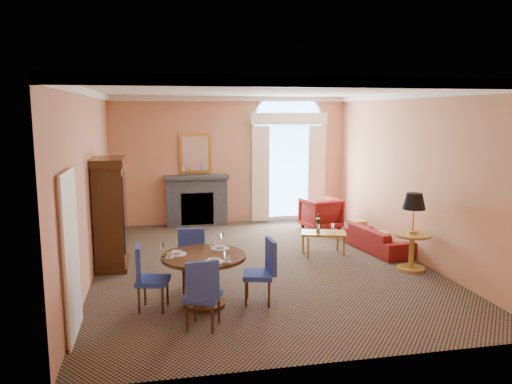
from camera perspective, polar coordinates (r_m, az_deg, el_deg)
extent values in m
plane|color=#101733|center=(9.42, 0.61, -8.31)|extent=(7.50, 7.50, 0.00)
cube|color=tan|center=(12.73, -2.91, 3.63)|extent=(6.00, 0.04, 3.20)
cube|color=tan|center=(8.94, -18.54, 0.78)|extent=(0.04, 7.50, 3.20)
cube|color=tan|center=(10.12, 17.48, 1.77)|extent=(0.04, 7.50, 3.20)
cube|color=silver|center=(8.99, 0.65, 11.53)|extent=(6.00, 7.50, 0.04)
cube|color=white|center=(8.98, 0.65, 11.15)|extent=(6.00, 7.50, 0.12)
cube|color=white|center=(6.72, -20.40, -6.98)|extent=(0.08, 0.90, 2.06)
cube|color=#3F454A|center=(12.57, -6.80, -1.09)|extent=(1.50, 0.40, 1.20)
cube|color=#3F454A|center=(12.44, -6.84, 1.78)|extent=(1.60, 0.46, 0.08)
cube|color=gold|center=(12.58, -6.97, 4.43)|extent=(0.80, 0.04, 1.00)
cube|color=silver|center=(12.56, -6.96, 4.42)|extent=(0.64, 0.02, 0.84)
cube|color=white|center=(13.06, 3.64, 2.22)|extent=(1.90, 0.04, 2.50)
cube|color=#91C5F3|center=(13.05, 3.65, 2.22)|extent=(1.70, 0.02, 2.30)
cylinder|color=white|center=(12.96, 3.70, 7.71)|extent=(1.90, 0.04, 1.90)
cube|color=white|center=(12.77, 0.53, 2.08)|extent=(0.45, 0.06, 2.45)
cube|color=white|center=(13.16, 6.93, 2.23)|extent=(0.45, 0.06, 2.45)
cube|color=white|center=(12.84, 3.85, 8.37)|extent=(2.00, 0.08, 0.30)
cube|color=#311B0B|center=(9.46, -16.32, -2.77)|extent=(0.51, 0.93, 1.87)
cube|color=#311B0B|center=(9.31, -16.60, 3.31)|extent=(0.58, 1.03, 0.15)
cube|color=#311B0B|center=(9.67, -16.08, -7.92)|extent=(0.58, 1.03, 0.09)
cylinder|color=#311B0B|center=(7.34, -6.00, -7.36)|extent=(1.23, 1.23, 0.05)
cylinder|color=#311B0B|center=(7.46, -5.95, -10.22)|extent=(0.16, 0.16, 0.73)
cylinder|color=#311B0B|center=(7.57, -5.90, -12.59)|extent=(0.62, 0.62, 0.06)
cylinder|color=white|center=(7.62, -4.12, -6.45)|extent=(0.28, 0.28, 0.01)
imported|color=white|center=(7.61, -4.12, -6.27)|extent=(0.15, 0.15, 0.04)
imported|color=white|center=(7.76, -4.84, -5.88)|extent=(0.09, 0.09, 0.07)
cylinder|color=white|center=(7.40, -9.01, -7.02)|extent=(0.28, 0.28, 0.01)
imported|color=white|center=(7.39, -9.02, -6.84)|extent=(0.15, 0.15, 0.04)
imported|color=white|center=(7.24, -9.84, -7.10)|extent=(0.09, 0.09, 0.07)
cylinder|color=white|center=(6.98, -4.87, -7.94)|extent=(0.28, 0.28, 0.01)
imported|color=white|center=(6.97, -4.87, -7.75)|extent=(0.15, 0.15, 0.04)
imported|color=white|center=(6.97, -3.33, -7.64)|extent=(0.09, 0.09, 0.07)
cube|color=navy|center=(8.09, -7.07, -8.17)|extent=(0.47, 0.47, 0.07)
cube|color=navy|center=(8.19, -7.39, -5.91)|extent=(0.43, 0.12, 0.51)
cylinder|color=#311B0B|center=(8.31, -5.83, -9.35)|extent=(0.03, 0.03, 0.39)
cylinder|color=#311B0B|center=(8.32, -8.18, -9.38)|extent=(0.03, 0.03, 0.39)
cylinder|color=#311B0B|center=(8.00, -5.84, -10.12)|extent=(0.03, 0.03, 0.39)
cylinder|color=#311B0B|center=(8.01, -8.29, -10.14)|extent=(0.03, 0.03, 0.39)
cube|color=navy|center=(6.73, -6.07, -11.79)|extent=(0.56, 0.56, 0.07)
cube|color=navy|center=(6.45, -6.14, -10.09)|extent=(0.43, 0.11, 0.51)
cylinder|color=#311B0B|center=(6.72, -7.86, -14.03)|extent=(0.03, 0.03, 0.39)
cylinder|color=#311B0B|center=(6.63, -5.01, -14.31)|extent=(0.03, 0.03, 0.39)
cylinder|color=#311B0B|center=(7.01, -6.99, -12.98)|extent=(0.03, 0.03, 0.39)
cylinder|color=#311B0B|center=(6.93, -4.26, -13.23)|extent=(0.03, 0.03, 0.39)
cube|color=navy|center=(7.51, 0.22, -9.47)|extent=(0.52, 0.52, 0.07)
cube|color=navy|center=(7.46, 1.72, -7.36)|extent=(0.08, 0.43, 0.51)
cylinder|color=#311B0B|center=(7.43, 1.50, -11.61)|extent=(0.03, 0.03, 0.39)
cylinder|color=#311B0B|center=(7.74, 1.52, -10.72)|extent=(0.03, 0.03, 0.39)
cylinder|color=#311B0B|center=(7.44, -1.15, -11.58)|extent=(0.03, 0.03, 0.39)
cylinder|color=#311B0B|center=(7.75, -1.01, -10.70)|extent=(0.03, 0.03, 0.39)
cube|color=navy|center=(7.42, -11.69, -9.93)|extent=(0.52, 0.52, 0.07)
cube|color=navy|center=(7.34, -13.31, -7.89)|extent=(0.07, 0.43, 0.51)
cylinder|color=#311B0B|center=(7.69, -12.57, -11.11)|extent=(0.03, 0.03, 0.39)
cylinder|color=#311B0B|center=(7.38, -13.24, -12.00)|extent=(0.03, 0.03, 0.39)
cylinder|color=#311B0B|center=(7.61, -10.07, -11.23)|extent=(0.03, 0.03, 0.39)
cylinder|color=#311B0B|center=(7.30, -10.63, -12.14)|extent=(0.03, 0.03, 0.39)
imported|color=maroon|center=(10.58, 13.76, -5.24)|extent=(0.92, 1.75, 0.49)
imported|color=maroon|center=(12.21, 7.40, -2.45)|extent=(0.99, 1.01, 0.77)
cube|color=#B08834|center=(10.10, 7.72, -4.71)|extent=(0.98, 0.71, 0.05)
cylinder|color=#B08834|center=(9.88, 5.98, -6.33)|extent=(0.04, 0.04, 0.39)
cylinder|color=#B08834|center=(10.13, 10.02, -6.05)|extent=(0.04, 0.04, 0.39)
cylinder|color=#B08834|center=(10.21, 5.39, -5.82)|extent=(0.04, 0.04, 0.39)
cylinder|color=#B08834|center=(10.44, 9.31, -5.56)|extent=(0.04, 0.04, 0.39)
cylinder|color=#B08834|center=(9.40, 17.44, -4.67)|extent=(0.67, 0.67, 0.04)
cylinder|color=#B08834|center=(9.49, 17.34, -6.64)|extent=(0.09, 0.09, 0.63)
cylinder|color=#B08834|center=(9.57, 17.25, -8.32)|extent=(0.49, 0.49, 0.04)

